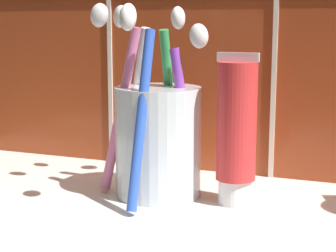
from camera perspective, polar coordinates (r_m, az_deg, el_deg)
sink_counter at (r=48.08cm, az=4.79°, el=-10.35°), size 74.82×29.27×2.00cm
toothbrush_cup at (r=52.27cm, az=-1.13°, el=-0.96°), size 11.26×12.89×17.97cm
toothpaste_tube at (r=49.74cm, az=6.96°, el=-0.47°), size 3.71×3.53×13.53cm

